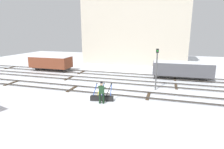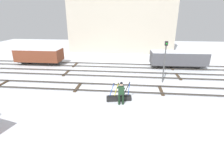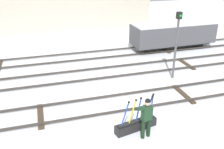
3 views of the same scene
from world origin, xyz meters
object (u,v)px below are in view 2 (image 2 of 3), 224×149
object	(u,v)px
switch_lever_frame	(119,97)
rail_worker	(121,92)
freight_car_back_track	(39,55)
freight_car_far_end	(178,58)
signal_post	(165,58)

from	to	relation	value
switch_lever_frame	rail_worker	xyz separation A→B (m)	(0.17, -0.53, 0.69)
rail_worker	freight_car_back_track	world-z (taller)	freight_car_back_track
freight_car_back_track	freight_car_far_end	bearing A→B (deg)	0.28
signal_post	switch_lever_frame	bearing A→B (deg)	-133.97
signal_post	freight_car_far_end	distance (m)	5.58
switch_lever_frame	signal_post	world-z (taller)	signal_post
freight_car_far_end	freight_car_back_track	bearing A→B (deg)	178.81
switch_lever_frame	signal_post	xyz separation A→B (m)	(3.83, 3.97, 2.07)
switch_lever_frame	signal_post	distance (m)	5.89
switch_lever_frame	freight_car_back_track	xyz separation A→B (m)	(-10.58, 8.79, 0.93)
switch_lever_frame	freight_car_far_end	xyz separation A→B (m)	(6.39, 8.79, 0.92)
rail_worker	signal_post	size ratio (longest dim) A/B	0.45
signal_post	freight_car_back_track	distance (m)	15.24
rail_worker	freight_car_far_end	world-z (taller)	freight_car_far_end
switch_lever_frame	freight_car_back_track	world-z (taller)	freight_car_back_track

